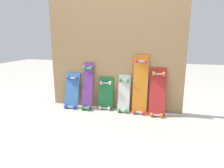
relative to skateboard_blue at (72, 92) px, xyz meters
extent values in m
plane|color=#B2AAA0|center=(0.66, 0.06, -0.24)|extent=(12.00, 12.00, 0.00)
cube|color=tan|center=(0.66, 0.13, 0.68)|extent=(2.06, 0.04, 1.84)
cube|color=#386BAD|center=(0.00, 0.01, 0.00)|extent=(0.23, 0.20, 0.61)
cube|color=#B7B7BF|center=(0.00, -0.08, -0.21)|extent=(0.10, 0.04, 0.03)
cube|color=#B7B7BF|center=(0.00, 0.05, 0.22)|extent=(0.10, 0.04, 0.03)
cylinder|color=#3359B2|center=(-0.07, -0.10, -0.21)|extent=(0.03, 0.06, 0.06)
cylinder|color=#3359B2|center=(0.07, -0.10, -0.21)|extent=(0.03, 0.06, 0.06)
cylinder|color=#3359B2|center=(-0.07, 0.03, 0.23)|extent=(0.03, 0.06, 0.06)
cylinder|color=#3359B2|center=(0.07, 0.03, 0.23)|extent=(0.03, 0.06, 0.06)
cube|color=#6B338C|center=(0.27, 0.01, 0.08)|extent=(0.16, 0.20, 0.77)
cube|color=#B7B7BF|center=(0.27, -0.09, -0.21)|extent=(0.07, 0.04, 0.03)
cube|color=#B7B7BF|center=(0.27, 0.06, 0.39)|extent=(0.07, 0.04, 0.03)
cylinder|color=#268C3F|center=(0.22, -0.10, -0.20)|extent=(0.03, 0.07, 0.07)
cylinder|color=#268C3F|center=(0.32, -0.10, -0.20)|extent=(0.03, 0.07, 0.07)
cylinder|color=#268C3F|center=(0.22, 0.04, 0.39)|extent=(0.03, 0.07, 0.07)
cylinder|color=#268C3F|center=(0.32, 0.04, 0.39)|extent=(0.03, 0.07, 0.07)
cube|color=#1E7238|center=(0.55, 0.05, -0.02)|extent=(0.23, 0.11, 0.56)
cube|color=#B7B7BF|center=(0.55, 0.00, -0.21)|extent=(0.10, 0.04, 0.03)
cube|color=#B7B7BF|center=(0.55, 0.06, 0.17)|extent=(0.10, 0.04, 0.03)
cylinder|color=beige|center=(0.47, -0.02, -0.21)|extent=(0.03, 0.06, 0.06)
cylinder|color=beige|center=(0.62, -0.02, -0.21)|extent=(0.03, 0.06, 0.06)
cylinder|color=beige|center=(0.47, 0.05, 0.18)|extent=(0.03, 0.06, 0.06)
cylinder|color=beige|center=(0.62, 0.05, 0.18)|extent=(0.03, 0.06, 0.06)
cube|color=silver|center=(0.84, 0.03, 0.00)|extent=(0.18, 0.16, 0.62)
cube|color=#B7B7BF|center=(0.84, -0.05, -0.21)|extent=(0.08, 0.04, 0.03)
cube|color=#B7B7BF|center=(0.84, 0.06, 0.23)|extent=(0.08, 0.04, 0.03)
cylinder|color=#268C3F|center=(0.78, -0.07, -0.21)|extent=(0.03, 0.06, 0.06)
cylinder|color=#268C3F|center=(0.89, -0.07, -0.21)|extent=(0.03, 0.06, 0.06)
cylinder|color=#268C3F|center=(0.78, 0.04, 0.23)|extent=(0.03, 0.06, 0.06)
cylinder|color=#268C3F|center=(0.89, 0.04, 0.23)|extent=(0.03, 0.06, 0.06)
cube|color=orange|center=(1.08, 0.03, 0.15)|extent=(0.21, 0.17, 0.92)
cube|color=#B7B7BF|center=(1.08, -0.06, -0.21)|extent=(0.10, 0.04, 0.03)
cube|color=#B7B7BF|center=(1.08, 0.06, 0.52)|extent=(0.10, 0.04, 0.03)
cylinder|color=red|center=(1.01, -0.08, -0.21)|extent=(0.03, 0.06, 0.06)
cylinder|color=red|center=(1.14, -0.08, -0.21)|extent=(0.03, 0.06, 0.06)
cylinder|color=red|center=(1.01, 0.05, 0.53)|extent=(0.03, 0.06, 0.06)
cylinder|color=red|center=(1.14, 0.05, 0.53)|extent=(0.03, 0.06, 0.06)
cube|color=#B22626|center=(1.33, 0.00, 0.06)|extent=(0.22, 0.22, 0.74)
cube|color=#B7B7BF|center=(1.33, -0.10, -0.21)|extent=(0.10, 0.04, 0.03)
cube|color=#B7B7BF|center=(1.33, 0.05, 0.35)|extent=(0.10, 0.04, 0.03)
cylinder|color=orange|center=(1.26, -0.12, -0.21)|extent=(0.03, 0.06, 0.06)
cylinder|color=orange|center=(1.39, -0.12, -0.21)|extent=(0.03, 0.06, 0.06)
cylinder|color=orange|center=(1.26, 0.04, 0.35)|extent=(0.03, 0.06, 0.06)
cylinder|color=orange|center=(1.39, 0.04, 0.35)|extent=(0.03, 0.06, 0.06)
camera|label=1|loc=(1.36, -2.79, 0.85)|focal=31.87mm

